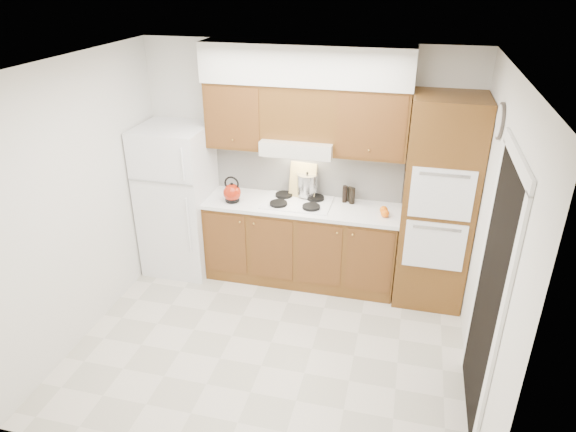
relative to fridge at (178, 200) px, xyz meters
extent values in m
plane|color=beige|center=(1.41, -1.14, -0.86)|extent=(3.60, 3.60, 0.00)
plane|color=white|center=(1.41, -1.14, 1.74)|extent=(3.60, 3.60, 0.00)
cube|color=silver|center=(1.41, 0.36, 0.44)|extent=(3.60, 0.02, 2.60)
cube|color=silver|center=(-0.40, -1.14, 0.44)|extent=(0.02, 3.00, 2.60)
cube|color=silver|center=(3.21, -1.14, 0.44)|extent=(0.02, 3.00, 2.60)
cube|color=white|center=(0.00, 0.00, 0.00)|extent=(0.75, 0.72, 1.72)
cube|color=brown|center=(1.43, 0.06, -0.41)|extent=(2.11, 0.60, 0.90)
cube|color=white|center=(1.43, 0.05, 0.06)|extent=(2.13, 0.62, 0.04)
cube|color=white|center=(1.43, 0.34, 0.36)|extent=(2.11, 0.03, 0.56)
cube|color=brown|center=(2.85, 0.03, 0.24)|extent=(0.70, 0.65, 2.20)
cube|color=brown|center=(0.69, 0.19, 0.99)|extent=(0.63, 0.33, 0.70)
cube|color=brown|center=(2.12, 0.19, 0.99)|extent=(0.73, 0.33, 0.70)
cube|color=silver|center=(1.38, 0.13, 0.71)|extent=(0.75, 0.45, 0.15)
cube|color=brown|center=(1.38, 0.19, 1.06)|extent=(0.75, 0.33, 0.55)
cube|color=silver|center=(1.43, 0.18, 1.54)|extent=(2.13, 0.36, 0.40)
cube|color=white|center=(1.38, 0.07, 0.09)|extent=(0.74, 0.50, 0.01)
cube|color=black|center=(3.19, -1.49, 0.19)|extent=(0.02, 0.90, 2.10)
cylinder|color=#3F3833|center=(3.19, -0.59, 1.29)|extent=(0.02, 0.30, 0.30)
sphere|color=#991E0B|center=(0.68, -0.07, 0.19)|extent=(0.20, 0.20, 0.19)
cube|color=#D6B76E|center=(1.40, 0.24, 0.28)|extent=(0.31, 0.13, 0.40)
cylinder|color=#AAABAF|center=(1.45, 0.25, 0.23)|extent=(0.23, 0.23, 0.24)
cylinder|color=black|center=(1.88, 0.22, 0.17)|extent=(0.07, 0.07, 0.19)
cylinder|color=black|center=(1.92, 0.26, 0.16)|extent=(0.06, 0.06, 0.16)
cylinder|color=black|center=(1.96, 0.20, 0.17)|extent=(0.08, 0.08, 0.18)
sphere|color=orange|center=(2.32, 0.02, 0.12)|extent=(0.09, 0.09, 0.08)
sphere|color=#FF630D|center=(2.33, -0.06, 0.12)|extent=(0.10, 0.10, 0.09)
camera|label=1|loc=(2.49, -4.90, 2.40)|focal=32.00mm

